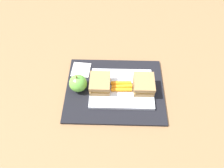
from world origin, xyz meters
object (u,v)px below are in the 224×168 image
at_px(food_tray, 122,88).
at_px(paper_napkin, 82,70).
at_px(sandwich_half_right, 101,83).
at_px(carrot_sticks_bundle, 122,86).
at_px(sandwich_half_left, 144,84).
at_px(apple, 79,83).

height_order(food_tray, paper_napkin, food_tray).
bearing_deg(sandwich_half_right, carrot_sticks_bundle, 179.86).
xyz_separation_m(food_tray, sandwich_half_right, (0.08, 0.00, 0.03)).
xyz_separation_m(food_tray, sandwich_half_left, (-0.08, 0.00, 0.03)).
bearing_deg(sandwich_half_right, paper_napkin, -46.11).
xyz_separation_m(sandwich_half_left, paper_napkin, (0.24, -0.09, -0.03)).
xyz_separation_m(sandwich_half_right, paper_napkin, (0.08, -0.09, -0.03)).
relative_size(food_tray, apple, 3.04).
bearing_deg(paper_napkin, carrot_sticks_bundle, 151.82).
relative_size(sandwich_half_left, carrot_sticks_bundle, 1.02).
height_order(sandwich_half_left, apple, apple).
height_order(carrot_sticks_bundle, apple, apple).
bearing_deg(apple, sandwich_half_left, -179.96).
relative_size(sandwich_half_left, sandwich_half_right, 1.00).
distance_m(food_tray, sandwich_half_right, 0.08).
distance_m(carrot_sticks_bundle, apple, 0.16).
relative_size(food_tray, sandwich_half_right, 2.88).
xyz_separation_m(sandwich_half_left, apple, (0.24, 0.00, -0.00)).
bearing_deg(sandwich_half_right, apple, 0.12).
relative_size(sandwich_half_right, paper_napkin, 1.14).
bearing_deg(carrot_sticks_bundle, paper_napkin, -28.18).
height_order(sandwich_half_right, paper_napkin, sandwich_half_right).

